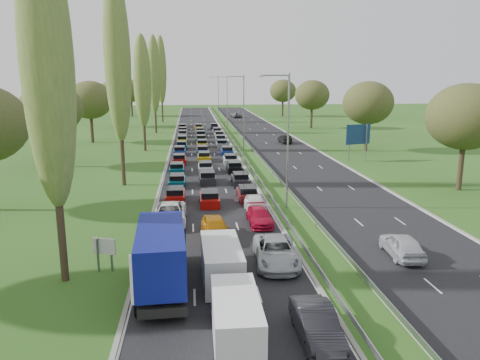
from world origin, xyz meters
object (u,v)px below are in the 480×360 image
blue_lorry (162,255)px  white_van_front (236,316)px  white_van_rear (221,261)px  info_sign (104,250)px  near_car_2 (170,213)px  direction_sign (358,136)px

blue_lorry → white_van_front: size_ratio=1.70×
white_van_rear → info_sign: size_ratio=2.64×
near_car_2 → white_van_front: (3.70, -17.72, 0.27)m
white_van_front → direction_sign: 49.43m
white_van_front → direction_sign: (21.57, 44.40, 2.48)m
blue_lorry → white_van_rear: blue_lorry is taller
near_car_2 → info_sign: (-3.52, -9.32, 0.55)m
info_sign → direction_sign: bearing=51.3°
white_van_rear → info_sign: bearing=163.0°
direction_sign → white_van_rear: bearing=-119.9°
near_car_2 → white_van_front: size_ratio=1.09×
white_van_front → direction_sign: bearing=64.7°
white_van_front → near_car_2: bearing=102.4°
blue_lorry → info_sign: 4.67m
white_van_rear → direction_sign: bearing=59.1°
white_van_rear → info_sign: white_van_rear is taller
near_car_2 → info_sign: 9.98m
near_car_2 → blue_lorry: (0.16, -12.13, 1.14)m
near_car_2 → white_van_front: 18.10m
near_car_2 → direction_sign: 36.86m
near_car_2 → info_sign: size_ratio=2.73×
info_sign → white_van_rear: bearing=-15.9°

